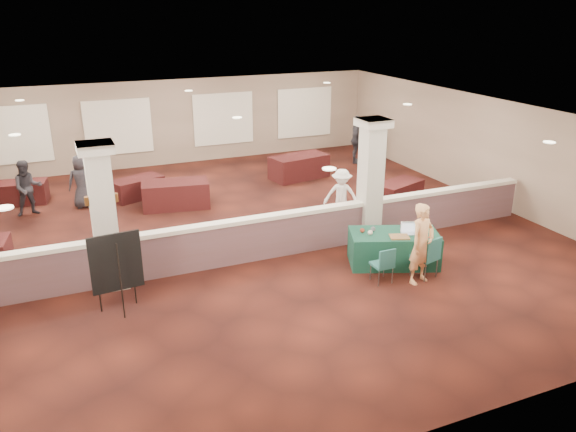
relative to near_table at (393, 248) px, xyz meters
name	(u,v)px	position (x,y,z in m)	size (l,w,h in m)	color
ground	(241,236)	(-2.80, 3.00, -0.39)	(16.00, 16.00, 0.00)	#3F170F
wall_back	(172,123)	(-2.80, 11.00, 1.21)	(16.00, 0.04, 3.20)	#7B6755
wall_front	(428,339)	(-2.80, -5.00, 1.21)	(16.00, 0.04, 3.20)	#7B6755
wall_right	(485,149)	(5.20, 3.00, 1.21)	(0.04, 16.00, 3.20)	#7B6755
ceiling	(237,117)	(-2.80, 3.00, 2.81)	(16.00, 16.00, 0.02)	silver
partition_wall	(260,237)	(-2.80, 1.50, 0.17)	(15.60, 0.28, 1.10)	brown
column_left	(103,215)	(-6.30, 1.50, 1.24)	(0.72, 0.72, 3.20)	beige
column_right	(371,180)	(0.20, 1.50, 1.24)	(0.72, 0.72, 3.20)	beige
sconce_left	(87,201)	(-6.58, 1.50, 1.61)	(0.12, 0.12, 0.18)	brown
sconce_right	(115,197)	(-6.02, 1.50, 1.61)	(0.12, 0.12, 0.18)	brown
near_table	(393,248)	(0.00, 0.00, 0.00)	(2.05, 1.02, 0.79)	#103D2D
conf_chair_main	(428,254)	(0.30, -0.93, 0.19)	(0.60, 0.61, 0.99)	#1C544A
conf_chair_side	(384,263)	(-0.75, -0.77, 0.11)	(0.42, 0.43, 0.84)	#1C544A
easel_board	(116,263)	(-6.27, 0.21, 0.69)	(1.00, 0.54, 1.70)	black
woman	(422,244)	(0.02, -1.02, 0.52)	(0.66, 0.44, 1.83)	#F8B36C
far_table_front_center	(176,194)	(-3.87, 6.00, 0.01)	(1.97, 0.99, 0.80)	black
far_table_front_right	(399,192)	(2.63, 3.75, -0.07)	(1.60, 0.80, 0.65)	black
far_table_back_left	(18,193)	(-8.28, 8.27, -0.05)	(1.67, 0.84, 0.68)	black
far_table_back_center	(137,188)	(-4.80, 7.36, -0.07)	(1.59, 0.79, 0.64)	black
far_table_back_right	(299,167)	(0.83, 7.33, 0.01)	(2.01, 1.00, 0.81)	black
attendee_a	(28,188)	(-7.93, 7.00, 0.43)	(0.79, 0.44, 1.64)	black
attendee_b	(341,195)	(0.20, 3.00, 0.37)	(0.98, 0.45, 1.53)	silver
attendee_c	(356,140)	(3.70, 8.32, 0.52)	(1.07, 0.51, 1.83)	black
attendee_d	(82,181)	(-6.44, 7.09, 0.42)	(0.81, 0.44, 1.63)	black
laptop_base	(409,233)	(0.28, -0.17, 0.40)	(0.36, 0.25, 0.02)	silver
laptop_screen	(408,226)	(0.33, -0.05, 0.53)	(0.36, 0.01, 0.24)	silver
screen_glow	(408,227)	(0.32, -0.06, 0.52)	(0.32, 0.00, 0.20)	silver
knitting	(399,237)	(-0.05, -0.27, 0.41)	(0.43, 0.32, 0.03)	#AE691B
yarn_cream	(370,233)	(-0.59, 0.12, 0.45)	(0.12, 0.12, 0.12)	beige
yarn_red	(362,230)	(-0.68, 0.33, 0.45)	(0.11, 0.11, 0.11)	maroon
yarn_grey	(373,229)	(-0.40, 0.30, 0.45)	(0.11, 0.11, 0.11)	#444449
scissors	(428,237)	(0.54, -0.54, 0.40)	(0.13, 0.03, 0.01)	red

